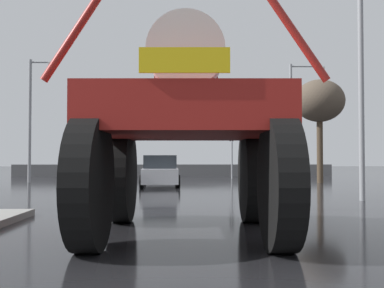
% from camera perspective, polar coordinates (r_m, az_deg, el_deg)
% --- Properties ---
extents(ground_plane, '(120.00, 120.00, 0.00)m').
position_cam_1_polar(ground_plane, '(19.75, -3.16, -5.73)').
color(ground_plane, black).
extents(oversize_sprayer, '(4.22, 5.36, 4.28)m').
position_cam_1_polar(oversize_sprayer, '(8.58, -0.71, 1.84)').
color(oversize_sprayer, black).
rests_on(oversize_sprayer, ground).
extents(sedan_ahead, '(1.98, 4.15, 1.52)m').
position_cam_1_polar(sedan_ahead, '(23.29, -3.86, -3.36)').
color(sedan_ahead, silver).
rests_on(sedan_ahead, ground).
extents(traffic_signal_near_right, '(0.24, 0.54, 3.27)m').
position_cam_1_polar(traffic_signal_near_right, '(13.06, 12.09, 2.71)').
color(traffic_signal_near_right, gray).
rests_on(traffic_signal_near_right, ground).
extents(traffic_signal_far_left, '(0.24, 0.55, 3.48)m').
position_cam_1_polar(traffic_signal_far_left, '(32.28, 4.80, 0.34)').
color(traffic_signal_far_left, gray).
rests_on(traffic_signal_far_left, ground).
extents(streetlight_near_right, '(1.74, 0.24, 7.63)m').
position_cam_1_polar(streetlight_near_right, '(16.57, 20.17, 8.34)').
color(streetlight_near_right, gray).
rests_on(streetlight_near_right, ground).
extents(streetlight_far_left, '(1.63, 0.24, 7.01)m').
position_cam_1_polar(streetlight_far_left, '(28.36, -18.77, 3.50)').
color(streetlight_far_left, gray).
rests_on(streetlight_far_left, ground).
extents(streetlight_far_right, '(2.30, 0.24, 7.50)m').
position_cam_1_polar(streetlight_far_right, '(31.31, 12.23, 3.56)').
color(streetlight_far_right, gray).
rests_on(streetlight_far_right, ground).
extents(bare_tree_right, '(2.80, 2.80, 5.80)m').
position_cam_1_polar(bare_tree_right, '(27.54, 15.15, 4.94)').
color(bare_tree_right, '#473828').
rests_on(bare_tree_right, ground).
extents(roadside_barrier, '(24.23, 0.24, 0.90)m').
position_cam_1_polar(roadside_barrier, '(35.80, -2.34, -3.21)').
color(roadside_barrier, '#59595B').
rests_on(roadside_barrier, ground).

